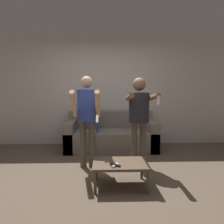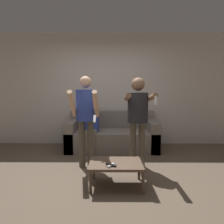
# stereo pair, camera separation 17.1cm
# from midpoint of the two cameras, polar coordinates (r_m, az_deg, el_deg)

# --- Properties ---
(ground_plane) EXTENTS (14.00, 14.00, 0.00)m
(ground_plane) POSITION_cam_midpoint_polar(r_m,az_deg,el_deg) (3.58, -3.74, -16.54)
(ground_plane) COLOR brown
(wall_back) EXTENTS (6.40, 0.06, 2.70)m
(wall_back) POSITION_cam_midpoint_polar(r_m,az_deg,el_deg) (5.38, -3.13, 5.89)
(wall_back) COLOR beige
(wall_back) RESTS_ON ground_plane
(couch) EXTENTS (2.01, 0.93, 0.83)m
(couch) POSITION_cam_midpoint_polar(r_m,az_deg,el_deg) (5.01, -1.21, -6.42)
(couch) COLOR slate
(couch) RESTS_ON ground_plane
(person_standing_left) EXTENTS (0.46, 0.66, 1.59)m
(person_standing_left) POSITION_cam_midpoint_polar(r_m,az_deg,el_deg) (3.77, -7.85, 0.18)
(person_standing_left) COLOR brown
(person_standing_left) RESTS_ON ground_plane
(person_standing_right) EXTENTS (0.47, 0.76, 1.56)m
(person_standing_right) POSITION_cam_midpoint_polar(r_m,az_deg,el_deg) (3.78, 5.80, 0.21)
(person_standing_right) COLOR brown
(person_standing_right) RESTS_ON ground_plane
(person_seated) EXTENTS (0.32, 0.54, 1.16)m
(person_seated) POSITION_cam_midpoint_polar(r_m,az_deg,el_deg) (4.74, -6.61, -2.84)
(person_seated) COLOR #6B6051
(person_seated) RESTS_ON ground_plane
(coffee_table) EXTENTS (0.77, 0.54, 0.34)m
(coffee_table) POSITION_cam_midpoint_polar(r_m,az_deg,el_deg) (3.17, 0.59, -13.70)
(coffee_table) COLOR brown
(coffee_table) RESTS_ON ground_plane
(remote_near) EXTENTS (0.10, 0.15, 0.02)m
(remote_near) POSITION_cam_midpoint_polar(r_m,az_deg,el_deg) (3.01, -0.86, -13.77)
(remote_near) COLOR white
(remote_near) RESTS_ON coffee_table
(remote_far) EXTENTS (0.14, 0.12, 0.02)m
(remote_far) POSITION_cam_midpoint_polar(r_m,az_deg,el_deg) (3.02, -0.76, -13.70)
(remote_far) COLOR black
(remote_far) RESTS_ON coffee_table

